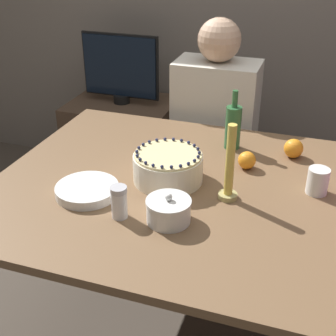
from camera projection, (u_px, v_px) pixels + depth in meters
name	position (u px, v px, depth m)	size (l,w,h in m)	color
ground_plane	(181.00, 333.00, 2.00)	(12.00, 12.00, 0.00)	#4C4238
dining_table	(183.00, 209.00, 1.70)	(1.34, 1.10, 0.74)	brown
cake	(168.00, 167.00, 1.65)	(0.25, 0.25, 0.12)	#EFE5CC
sugar_bowl	(169.00, 210.00, 1.44)	(0.14, 0.14, 0.10)	white
sugar_shaker	(119.00, 202.00, 1.45)	(0.05, 0.05, 0.11)	white
plate_stack	(87.00, 190.00, 1.59)	(0.22, 0.22, 0.03)	white
candle	(230.00, 170.00, 1.52)	(0.06, 0.06, 0.27)	tan
bottle	(233.00, 126.00, 1.87)	(0.06, 0.06, 0.24)	#2D6638
cup	(318.00, 181.00, 1.58)	(0.07, 0.07, 0.09)	white
orange_fruit_0	(247.00, 160.00, 1.74)	(0.07, 0.07, 0.07)	orange
orange_fruit_1	(294.00, 148.00, 1.82)	(0.07, 0.07, 0.07)	orange
person_man_blue_shirt	(214.00, 151.00, 2.40)	(0.40, 0.34, 1.17)	#473D33
side_cabinet	(124.00, 144.00, 2.99)	(0.63, 0.50, 0.57)	#4C3828
tv_monitor	(120.00, 68.00, 2.76)	(0.47, 0.10, 0.41)	black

